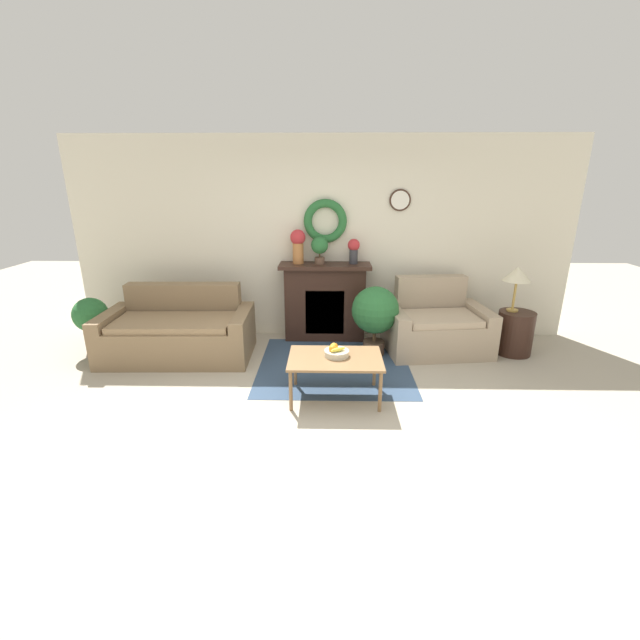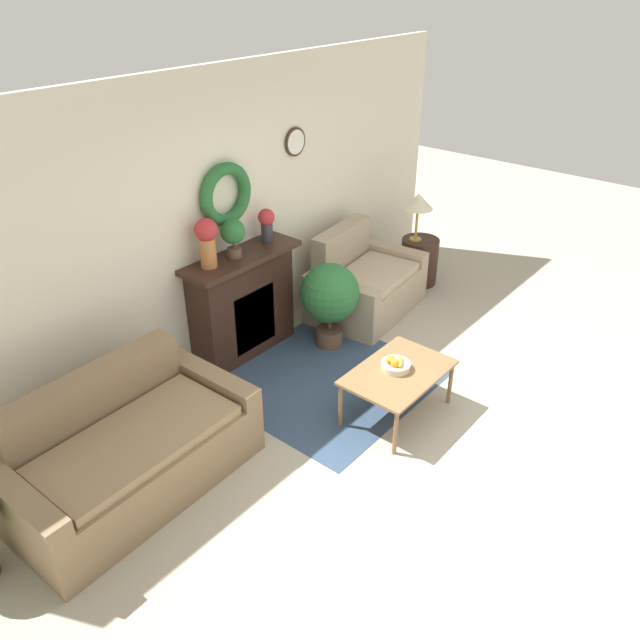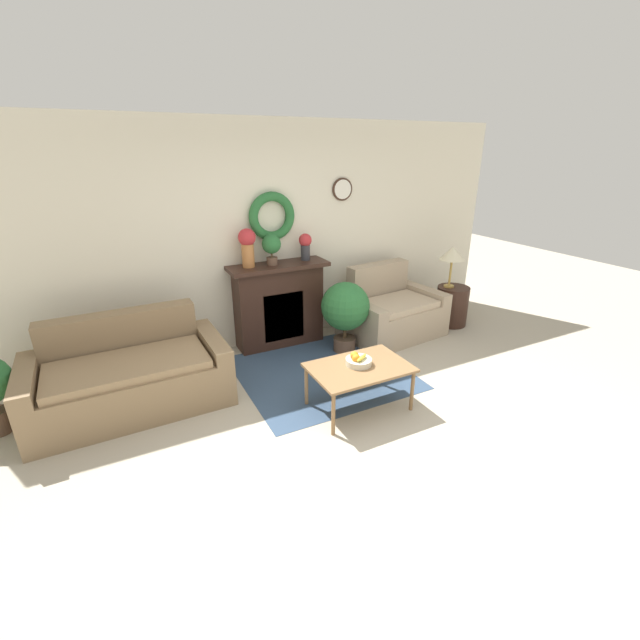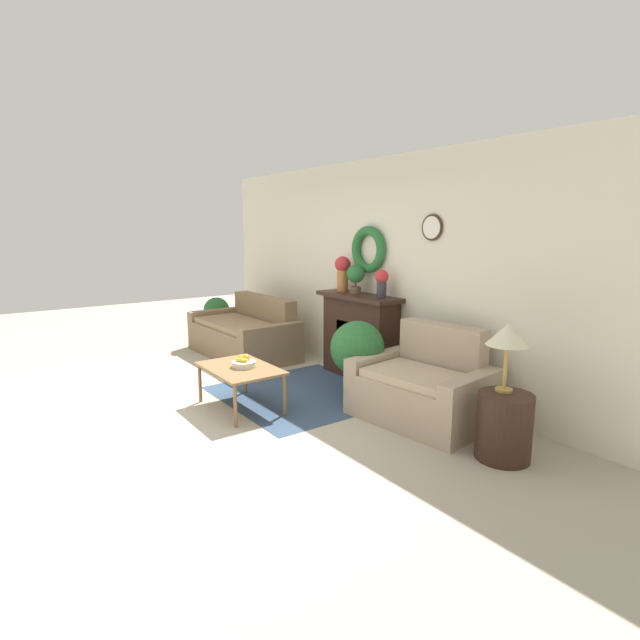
{
  "view_description": "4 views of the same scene",
  "coord_description": "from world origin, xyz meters",
  "px_view_note": "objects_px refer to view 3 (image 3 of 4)",
  "views": [
    {
      "loc": [
        0.1,
        -3.37,
        2.17
      ],
      "look_at": [
        0.0,
        1.17,
        0.65
      ],
      "focal_mm": 24.0,
      "sensor_mm": 36.0,
      "label": 1
    },
    {
      "loc": [
        -3.55,
        -1.66,
        3.44
      ],
      "look_at": [
        0.12,
        1.39,
        0.66
      ],
      "focal_mm": 35.0,
      "sensor_mm": 36.0,
      "label": 2
    },
    {
      "loc": [
        -1.79,
        -2.45,
        2.37
      ],
      "look_at": [
        0.09,
        1.25,
        0.7
      ],
      "focal_mm": 24.0,
      "sensor_mm": 36.0,
      "label": 3
    },
    {
      "loc": [
        4.72,
        -1.67,
        1.89
      ],
      "look_at": [
        0.29,
        1.52,
        0.86
      ],
      "focal_mm": 28.0,
      "sensor_mm": 36.0,
      "label": 4
    }
  ],
  "objects_px": {
    "fruit_bowl": "(358,360)",
    "vase_on_mantel_left": "(247,245)",
    "side_table_by_loveseat": "(452,306)",
    "potted_plant_on_mantel": "(271,246)",
    "couch_left": "(130,376)",
    "loveseat_right": "(391,312)",
    "coffee_table": "(359,370)",
    "table_lamp": "(453,254)",
    "fireplace": "(279,304)",
    "potted_plant_floor_by_loveseat": "(345,309)",
    "vase_on_mantel_right": "(305,245)"
  },
  "relations": [
    {
      "from": "vase_on_mantel_left",
      "to": "fruit_bowl",
      "type": "bearing_deg",
      "value": -73.9
    },
    {
      "from": "fruit_bowl",
      "to": "potted_plant_floor_by_loveseat",
      "type": "height_order",
      "value": "potted_plant_floor_by_loveseat"
    },
    {
      "from": "potted_plant_on_mantel",
      "to": "vase_on_mantel_left",
      "type": "bearing_deg",
      "value": 176.02
    },
    {
      "from": "loveseat_right",
      "to": "potted_plant_on_mantel",
      "type": "bearing_deg",
      "value": 159.1
    },
    {
      "from": "couch_left",
      "to": "potted_plant_floor_by_loveseat",
      "type": "bearing_deg",
      "value": 0.67
    },
    {
      "from": "fireplace",
      "to": "loveseat_right",
      "type": "relative_size",
      "value": 0.9
    },
    {
      "from": "fruit_bowl",
      "to": "vase_on_mantel_left",
      "type": "bearing_deg",
      "value": 106.1
    },
    {
      "from": "coffee_table",
      "to": "vase_on_mantel_left",
      "type": "relative_size",
      "value": 2.09
    },
    {
      "from": "potted_plant_on_mantel",
      "to": "potted_plant_floor_by_loveseat",
      "type": "xyz_separation_m",
      "value": [
        0.71,
        -0.56,
        -0.73
      ]
    },
    {
      "from": "coffee_table",
      "to": "fireplace",
      "type": "bearing_deg",
      "value": 94.1
    },
    {
      "from": "table_lamp",
      "to": "potted_plant_floor_by_loveseat",
      "type": "bearing_deg",
      "value": -176.38
    },
    {
      "from": "side_table_by_loveseat",
      "to": "vase_on_mantel_left",
      "type": "distance_m",
      "value": 3.03
    },
    {
      "from": "potted_plant_floor_by_loveseat",
      "to": "loveseat_right",
      "type": "bearing_deg",
      "value": 11.72
    },
    {
      "from": "couch_left",
      "to": "potted_plant_on_mantel",
      "type": "xyz_separation_m",
      "value": [
        1.76,
        0.65,
        0.98
      ]
    },
    {
      "from": "fireplace",
      "to": "table_lamp",
      "type": "relative_size",
      "value": 2.16
    },
    {
      "from": "side_table_by_loveseat",
      "to": "vase_on_mantel_right",
      "type": "height_order",
      "value": "vase_on_mantel_right"
    },
    {
      "from": "loveseat_right",
      "to": "side_table_by_loveseat",
      "type": "relative_size",
      "value": 2.46
    },
    {
      "from": "fireplace",
      "to": "vase_on_mantel_left",
      "type": "relative_size",
      "value": 2.72
    },
    {
      "from": "loveseat_right",
      "to": "vase_on_mantel_left",
      "type": "xyz_separation_m",
      "value": [
        -1.81,
        0.41,
        1.01
      ]
    },
    {
      "from": "table_lamp",
      "to": "side_table_by_loveseat",
      "type": "bearing_deg",
      "value": -38.66
    },
    {
      "from": "table_lamp",
      "to": "coffee_table",
      "type": "bearing_deg",
      "value": -150.68
    },
    {
      "from": "table_lamp",
      "to": "potted_plant_on_mantel",
      "type": "distance_m",
      "value": 2.51
    },
    {
      "from": "fruit_bowl",
      "to": "potted_plant_floor_by_loveseat",
      "type": "distance_m",
      "value": 1.23
    },
    {
      "from": "side_table_by_loveseat",
      "to": "vase_on_mantel_right",
      "type": "bearing_deg",
      "value": 166.08
    },
    {
      "from": "loveseat_right",
      "to": "fruit_bowl",
      "type": "height_order",
      "value": "loveseat_right"
    },
    {
      "from": "coffee_table",
      "to": "vase_on_mantel_left",
      "type": "distance_m",
      "value": 2.02
    },
    {
      "from": "couch_left",
      "to": "loveseat_right",
      "type": "bearing_deg",
      "value": 3.07
    },
    {
      "from": "potted_plant_floor_by_loveseat",
      "to": "fruit_bowl",
      "type": "bearing_deg",
      "value": -114.43
    },
    {
      "from": "side_table_by_loveseat",
      "to": "potted_plant_floor_by_loveseat",
      "type": "xyz_separation_m",
      "value": [
        -1.8,
        -0.07,
        0.28
      ]
    },
    {
      "from": "table_lamp",
      "to": "potted_plant_on_mantel",
      "type": "height_order",
      "value": "potted_plant_on_mantel"
    },
    {
      "from": "fruit_bowl",
      "to": "vase_on_mantel_right",
      "type": "distance_m",
      "value": 1.87
    },
    {
      "from": "fruit_bowl",
      "to": "potted_plant_floor_by_loveseat",
      "type": "xyz_separation_m",
      "value": [
        0.51,
        1.12,
        0.07
      ]
    },
    {
      "from": "fruit_bowl",
      "to": "vase_on_mantel_right",
      "type": "xyz_separation_m",
      "value": [
        0.25,
        1.69,
        0.76
      ]
    },
    {
      "from": "loveseat_right",
      "to": "vase_on_mantel_right",
      "type": "relative_size",
      "value": 4.14
    },
    {
      "from": "coffee_table",
      "to": "table_lamp",
      "type": "xyz_separation_m",
      "value": [
        2.26,
        1.27,
        0.61
      ]
    },
    {
      "from": "coffee_table",
      "to": "table_lamp",
      "type": "bearing_deg",
      "value": 29.32
    },
    {
      "from": "fireplace",
      "to": "table_lamp",
      "type": "xyz_separation_m",
      "value": [
        2.38,
        -0.46,
        0.48
      ]
    },
    {
      "from": "couch_left",
      "to": "side_table_by_loveseat",
      "type": "xyz_separation_m",
      "value": [
        4.27,
        0.16,
        -0.03
      ]
    },
    {
      "from": "table_lamp",
      "to": "fireplace",
      "type": "bearing_deg",
      "value": 169.07
    },
    {
      "from": "couch_left",
      "to": "coffee_table",
      "type": "xyz_separation_m",
      "value": [
        1.96,
        -1.06,
        0.1
      ]
    },
    {
      "from": "couch_left",
      "to": "potted_plant_floor_by_loveseat",
      "type": "distance_m",
      "value": 2.48
    },
    {
      "from": "fruit_bowl",
      "to": "fireplace",
      "type": "bearing_deg",
      "value": 94.36
    },
    {
      "from": "fruit_bowl",
      "to": "vase_on_mantel_left",
      "type": "relative_size",
      "value": 0.56
    },
    {
      "from": "loveseat_right",
      "to": "side_table_by_loveseat",
      "type": "bearing_deg",
      "value": -12.62
    },
    {
      "from": "fireplace",
      "to": "potted_plant_floor_by_loveseat",
      "type": "relative_size",
      "value": 1.38
    },
    {
      "from": "side_table_by_loveseat",
      "to": "vase_on_mantel_right",
      "type": "distance_m",
      "value": 2.33
    },
    {
      "from": "side_table_by_loveseat",
      "to": "potted_plant_on_mantel",
      "type": "distance_m",
      "value": 2.75
    },
    {
      "from": "vase_on_mantel_right",
      "to": "potted_plant_floor_by_loveseat",
      "type": "distance_m",
      "value": 0.94
    },
    {
      "from": "coffee_table",
      "to": "table_lamp",
      "type": "height_order",
      "value": "table_lamp"
    },
    {
      "from": "couch_left",
      "to": "potted_plant_on_mantel",
      "type": "distance_m",
      "value": 2.12
    }
  ]
}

